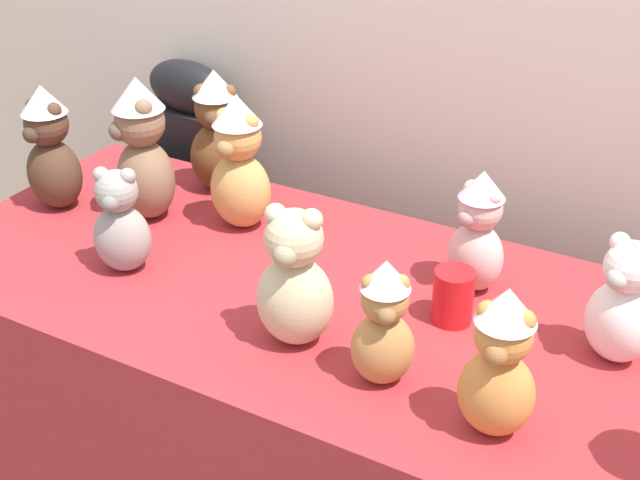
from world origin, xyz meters
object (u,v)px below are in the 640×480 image
(teddy_bear_snow, at_px, (623,305))
(teddy_bear_honey, at_px, (239,164))
(teddy_bear_blush, at_px, (478,233))
(teddy_bear_cocoa, at_px, (50,149))
(instrument_case, at_px, (199,218))
(teddy_bear_chestnut, at_px, (217,133))
(teddy_bear_ginger, at_px, (500,364))
(teddy_bear_sand, at_px, (294,281))
(display_table, at_px, (320,429))
(teddy_bear_caramel, at_px, (384,324))
(teddy_bear_mocha, at_px, (143,151))
(teddy_bear_ash, at_px, (120,224))
(party_cup_red, at_px, (453,296))

(teddy_bear_snow, bearing_deg, teddy_bear_honey, -165.39)
(teddy_bear_blush, bearing_deg, teddy_bear_cocoa, -148.94)
(instrument_case, xyz_separation_m, teddy_bear_chestnut, (0.25, -0.22, 0.41))
(teddy_bear_chestnut, relative_size, teddy_bear_honey, 0.97)
(teddy_bear_ginger, relative_size, teddy_bear_sand, 0.97)
(display_table, bearing_deg, teddy_bear_chestnut, 146.99)
(teddy_bear_blush, height_order, teddy_bear_sand, teddy_bear_sand)
(teddy_bear_blush, relative_size, teddy_bear_ginger, 0.97)
(teddy_bear_caramel, xyz_separation_m, teddy_bear_snow, (0.34, 0.26, -0.00))
(display_table, relative_size, teddy_bear_caramel, 7.22)
(display_table, xyz_separation_m, teddy_bear_mocha, (-0.52, 0.09, 0.55))
(instrument_case, xyz_separation_m, teddy_bear_cocoa, (-0.04, -0.49, 0.41))
(teddy_bear_snow, bearing_deg, display_table, -152.93)
(teddy_bear_snow, xyz_separation_m, teddy_bear_sand, (-0.54, -0.24, 0.02))
(teddy_bear_blush, height_order, teddy_bear_ash, teddy_bear_blush)
(teddy_bear_caramel, distance_m, teddy_bear_blush, 0.37)
(teddy_bear_honey, height_order, teddy_bear_snow, teddy_bear_honey)
(instrument_case, height_order, teddy_bear_honey, teddy_bear_honey)
(instrument_case, relative_size, teddy_bear_blush, 3.73)
(instrument_case, distance_m, teddy_bear_ginger, 1.43)
(teddy_bear_sand, height_order, teddy_bear_cocoa, teddy_bear_cocoa)
(teddy_bear_ash, bearing_deg, teddy_bear_ginger, -28.61)
(teddy_bear_caramel, bearing_deg, teddy_bear_mocha, 129.78)
(teddy_bear_chestnut, xyz_separation_m, teddy_bear_ash, (0.05, -0.42, -0.04))
(instrument_case, height_order, teddy_bear_chestnut, teddy_bear_chestnut)
(teddy_bear_ash, bearing_deg, teddy_bear_sand, -27.60)
(teddy_bear_honey, bearing_deg, teddy_bear_sand, -43.88)
(teddy_bear_mocha, bearing_deg, teddy_bear_caramel, 10.58)
(teddy_bear_cocoa, relative_size, party_cup_red, 2.82)
(teddy_bear_blush, xyz_separation_m, teddy_bear_cocoa, (-1.02, -0.14, 0.02))
(teddy_bear_chestnut, xyz_separation_m, teddy_bear_cocoa, (-0.29, -0.27, -0.00))
(teddy_bear_mocha, relative_size, teddy_bear_ginger, 1.26)
(teddy_bear_caramel, relative_size, teddy_bear_cocoa, 0.80)
(teddy_bear_blush, bearing_deg, instrument_case, -176.68)
(display_table, xyz_separation_m, teddy_bear_ash, (-0.41, -0.13, 0.49))
(display_table, relative_size, teddy_bear_blush, 6.69)
(display_table, distance_m, teddy_bear_caramel, 0.59)
(display_table, bearing_deg, teddy_bear_ash, -162.62)
(teddy_bear_ash, distance_m, party_cup_red, 0.70)
(instrument_case, relative_size, teddy_bear_sand, 3.50)
(teddy_bear_caramel, xyz_separation_m, teddy_bear_cocoa, (-0.98, 0.22, 0.03))
(teddy_bear_cocoa, bearing_deg, teddy_bear_blush, 11.71)
(display_table, relative_size, teddy_bear_sand, 6.27)
(teddy_bear_honey, distance_m, teddy_bear_blush, 0.57)
(teddy_bear_caramel, distance_m, teddy_bear_ash, 0.65)
(teddy_bear_sand, bearing_deg, teddy_bear_caramel, -19.58)
(teddy_bear_mocha, xyz_separation_m, teddy_bear_ash, (0.11, -0.22, -0.06))
(teddy_bear_blush, bearing_deg, teddy_bear_chestnut, -167.06)
(teddy_bear_mocha, height_order, teddy_bear_honey, teddy_bear_mocha)
(teddy_bear_caramel, distance_m, teddy_bear_chestnut, 0.85)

